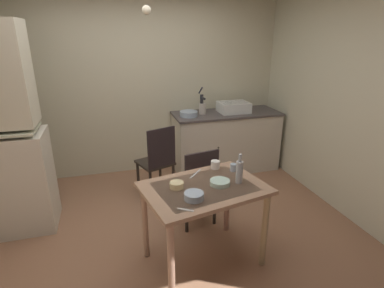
# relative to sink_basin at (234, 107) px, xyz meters

# --- Properties ---
(ground_plane) EXTENTS (5.24, 5.24, 0.00)m
(ground_plane) POSITION_rel_sink_basin_xyz_m (-1.38, -1.42, -0.98)
(ground_plane) COLOR #93684C
(wall_back) EXTENTS (4.34, 0.10, 2.59)m
(wall_back) POSITION_rel_sink_basin_xyz_m (-1.38, 0.37, 0.32)
(wall_back) COLOR beige
(wall_back) RESTS_ON ground
(wall_right) EXTENTS (0.10, 3.57, 2.59)m
(wall_right) POSITION_rel_sink_basin_xyz_m (0.80, -1.42, 0.32)
(wall_right) COLOR beige
(wall_right) RESTS_ON ground
(counter_cabinet) EXTENTS (1.59, 0.64, 0.90)m
(counter_cabinet) POSITION_rel_sink_basin_xyz_m (-0.11, -0.00, -0.53)
(counter_cabinet) COLOR beige
(counter_cabinet) RESTS_ON ground
(sink_basin) EXTENTS (0.44, 0.34, 0.15)m
(sink_basin) POSITION_rel_sink_basin_xyz_m (0.00, 0.00, 0.00)
(sink_basin) COLOR white
(sink_basin) RESTS_ON counter_cabinet
(hand_pump) EXTENTS (0.05, 0.27, 0.39)m
(hand_pump) POSITION_rel_sink_basin_xyz_m (-0.48, 0.05, 0.09)
(hand_pump) COLOR #232328
(hand_pump) RESTS_ON counter_cabinet
(mixing_bowl_counter) EXTENTS (0.25, 0.25, 0.07)m
(mixing_bowl_counter) POSITION_rel_sink_basin_xyz_m (-0.70, -0.05, -0.04)
(mixing_bowl_counter) COLOR #9EB2C6
(mixing_bowl_counter) RESTS_ON counter_cabinet
(stoneware_crock) EXTENTS (0.10, 0.10, 0.15)m
(stoneware_crock) POSITION_rel_sink_basin_xyz_m (-0.48, 0.02, -0.00)
(stoneware_crock) COLOR beige
(stoneware_crock) RESTS_ON counter_cabinet
(dining_table) EXTENTS (1.15, 0.91, 0.77)m
(dining_table) POSITION_rel_sink_basin_xyz_m (-1.07, -1.90, -0.32)
(dining_table) COLOR #A27D61
(dining_table) RESTS_ON ground
(chair_far_side) EXTENTS (0.47, 0.47, 0.89)m
(chair_far_side) POSITION_rel_sink_basin_xyz_m (-0.96, -1.30, -0.50)
(chair_far_side) COLOR #29241F
(chair_far_side) RESTS_ON ground
(chair_by_counter) EXTENTS (0.51, 0.51, 0.94)m
(chair_by_counter) POSITION_rel_sink_basin_xyz_m (-1.25, -0.55, -0.49)
(chair_by_counter) COLOR #2A241E
(chair_by_counter) RESTS_ON ground
(serving_bowl_wide) EXTENTS (0.17, 0.17, 0.04)m
(serving_bowl_wide) POSITION_rel_sink_basin_xyz_m (-0.93, -1.90, -0.18)
(serving_bowl_wide) COLOR #ADD1C1
(serving_bowl_wide) RESTS_ON dining_table
(soup_bowl_small) EXTENTS (0.12, 0.12, 0.05)m
(soup_bowl_small) POSITION_rel_sink_basin_xyz_m (-1.30, -1.85, -0.18)
(soup_bowl_small) COLOR beige
(soup_bowl_small) RESTS_ON dining_table
(sauce_dish) EXTENTS (0.16, 0.16, 0.06)m
(sauce_dish) POSITION_rel_sink_basin_xyz_m (-1.22, -2.08, -0.18)
(sauce_dish) COLOR #9EB2C6
(sauce_dish) RESTS_ON dining_table
(teacup_cream) EXTENTS (0.06, 0.06, 0.07)m
(teacup_cream) POSITION_rel_sink_basin_xyz_m (-0.71, -1.67, -0.17)
(teacup_cream) COLOR #9EB2C6
(teacup_cream) RESTS_ON dining_table
(mug_tall) EXTENTS (0.09, 0.09, 0.08)m
(mug_tall) POSITION_rel_sink_basin_xyz_m (-0.85, -1.57, -0.17)
(mug_tall) COLOR white
(mug_tall) RESTS_ON dining_table
(glass_bottle) EXTENTS (0.06, 0.06, 0.27)m
(glass_bottle) POSITION_rel_sink_basin_xyz_m (-0.76, -1.91, -0.10)
(glass_bottle) COLOR #B7BCC1
(glass_bottle) RESTS_ON dining_table
(table_knife) EXTENTS (0.15, 0.17, 0.00)m
(table_knife) POSITION_rel_sink_basin_xyz_m (-1.07, -1.64, -0.20)
(table_knife) COLOR silver
(table_knife) RESTS_ON dining_table
(teaspoon_near_bowl) EXTENTS (0.12, 0.09, 0.00)m
(teaspoon_near_bowl) POSITION_rel_sink_basin_xyz_m (-1.32, -2.21, -0.20)
(teaspoon_near_bowl) COLOR beige
(teaspoon_near_bowl) RESTS_ON dining_table
(pendant_bulb) EXTENTS (0.08, 0.08, 0.08)m
(pendant_bulb) POSITION_rel_sink_basin_xyz_m (-1.40, -1.21, 1.22)
(pendant_bulb) COLOR #F9EFCC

